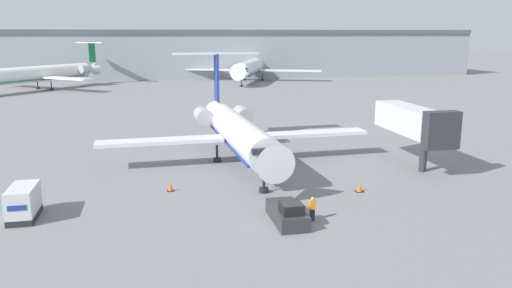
{
  "coord_description": "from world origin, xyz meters",
  "views": [
    {
      "loc": [
        -8.9,
        -31.07,
        12.87
      ],
      "look_at": [
        0.0,
        11.29,
        3.28
      ],
      "focal_mm": 35.0,
      "sensor_mm": 36.0,
      "label": 1
    }
  ],
  "objects_px": {
    "worker_near_tug": "(312,208)",
    "airplane_parked_far_right": "(39,74)",
    "luggage_cart": "(23,203)",
    "airplane_parked_far_left": "(253,67)",
    "airplane_main": "(237,130)",
    "traffic_cone_left": "(170,187)",
    "pushback_tug": "(287,213)",
    "traffic_cone_right": "(359,187)",
    "jet_bridge": "(414,122)"
  },
  "relations": [
    {
      "from": "worker_near_tug",
      "to": "airplane_parked_far_right",
      "type": "height_order",
      "value": "airplane_parked_far_right"
    },
    {
      "from": "luggage_cart",
      "to": "airplane_parked_far_left",
      "type": "distance_m",
      "value": 107.22
    },
    {
      "from": "airplane_main",
      "to": "worker_near_tug",
      "type": "relative_size",
      "value": 16.12
    },
    {
      "from": "worker_near_tug",
      "to": "airplane_parked_far_left",
      "type": "relative_size",
      "value": 0.04
    },
    {
      "from": "worker_near_tug",
      "to": "airplane_parked_far_left",
      "type": "distance_m",
      "value": 106.61
    },
    {
      "from": "traffic_cone_left",
      "to": "airplane_parked_far_right",
      "type": "relative_size",
      "value": 0.02
    },
    {
      "from": "worker_near_tug",
      "to": "airplane_parked_far_left",
      "type": "bearing_deg",
      "value": 80.78
    },
    {
      "from": "luggage_cart",
      "to": "airplane_parked_far_left",
      "type": "xyz_separation_m",
      "value": [
        37.0,
        100.6,
        2.65
      ]
    },
    {
      "from": "pushback_tug",
      "to": "traffic_cone_right",
      "type": "relative_size",
      "value": 6.23
    },
    {
      "from": "traffic_cone_right",
      "to": "jet_bridge",
      "type": "bearing_deg",
      "value": 38.71
    },
    {
      "from": "traffic_cone_right",
      "to": "jet_bridge",
      "type": "distance_m",
      "value": 11.54
    },
    {
      "from": "traffic_cone_right",
      "to": "airplane_parked_far_right",
      "type": "height_order",
      "value": "airplane_parked_far_right"
    },
    {
      "from": "airplane_parked_far_right",
      "to": "jet_bridge",
      "type": "relative_size",
      "value": 2.82
    },
    {
      "from": "luggage_cart",
      "to": "worker_near_tug",
      "type": "bearing_deg",
      "value": -12.99
    },
    {
      "from": "airplane_parked_far_left",
      "to": "airplane_parked_far_right",
      "type": "relative_size",
      "value": 1.21
    },
    {
      "from": "airplane_parked_far_left",
      "to": "luggage_cart",
      "type": "bearing_deg",
      "value": -110.19
    },
    {
      "from": "worker_near_tug",
      "to": "airplane_main",
      "type": "bearing_deg",
      "value": 97.86
    },
    {
      "from": "airplane_main",
      "to": "pushback_tug",
      "type": "xyz_separation_m",
      "value": [
        0.59,
        -17.2,
        -2.71
      ]
    },
    {
      "from": "airplane_main",
      "to": "airplane_parked_far_right",
      "type": "height_order",
      "value": "airplane_parked_far_right"
    },
    {
      "from": "luggage_cart",
      "to": "traffic_cone_left",
      "type": "bearing_deg",
      "value": 22.23
    },
    {
      "from": "jet_bridge",
      "to": "pushback_tug",
      "type": "bearing_deg",
      "value": -143.04
    },
    {
      "from": "airplane_main",
      "to": "traffic_cone_right",
      "type": "height_order",
      "value": "airplane_main"
    },
    {
      "from": "jet_bridge",
      "to": "traffic_cone_left",
      "type": "bearing_deg",
      "value": -171.98
    },
    {
      "from": "worker_near_tug",
      "to": "traffic_cone_right",
      "type": "distance_m",
      "value": 8.07
    },
    {
      "from": "airplane_main",
      "to": "jet_bridge",
      "type": "height_order",
      "value": "airplane_main"
    },
    {
      "from": "luggage_cart",
      "to": "jet_bridge",
      "type": "xyz_separation_m",
      "value": [
        34.27,
        7.62,
        3.27
      ]
    },
    {
      "from": "jet_bridge",
      "to": "airplane_parked_far_right",
      "type": "bearing_deg",
      "value": 122.07
    },
    {
      "from": "luggage_cart",
      "to": "traffic_cone_left",
      "type": "relative_size",
      "value": 4.66
    },
    {
      "from": "airplane_parked_far_right",
      "to": "airplane_parked_far_left",
      "type": "bearing_deg",
      "value": 13.4
    },
    {
      "from": "worker_near_tug",
      "to": "jet_bridge",
      "type": "distance_m",
      "value": 19.17
    },
    {
      "from": "worker_near_tug",
      "to": "traffic_cone_right",
      "type": "bearing_deg",
      "value": 42.75
    },
    {
      "from": "airplane_main",
      "to": "airplane_parked_far_right",
      "type": "xyz_separation_m",
      "value": [
        -33.61,
        75.27,
        0.48
      ]
    },
    {
      "from": "worker_near_tug",
      "to": "pushback_tug",
      "type": "bearing_deg",
      "value": 177.6
    },
    {
      "from": "traffic_cone_left",
      "to": "traffic_cone_right",
      "type": "bearing_deg",
      "value": -12.41
    },
    {
      "from": "traffic_cone_left",
      "to": "worker_near_tug",
      "type": "bearing_deg",
      "value": -42.99
    },
    {
      "from": "traffic_cone_right",
      "to": "luggage_cart",
      "type": "bearing_deg",
      "value": -178.07
    },
    {
      "from": "airplane_parked_far_right",
      "to": "traffic_cone_left",
      "type": "bearing_deg",
      "value": -72.43
    },
    {
      "from": "airplane_main",
      "to": "traffic_cone_left",
      "type": "height_order",
      "value": "airplane_main"
    },
    {
      "from": "pushback_tug",
      "to": "worker_near_tug",
      "type": "xyz_separation_m",
      "value": [
        1.8,
        -0.08,
        0.27
      ]
    },
    {
      "from": "airplane_parked_far_right",
      "to": "airplane_main",
      "type": "bearing_deg",
      "value": -65.94
    },
    {
      "from": "traffic_cone_left",
      "to": "airplane_main",
      "type": "bearing_deg",
      "value": 49.8
    },
    {
      "from": "airplane_parked_far_left",
      "to": "pushback_tug",
      "type": "bearing_deg",
      "value": -100.18
    },
    {
      "from": "airplane_parked_far_right",
      "to": "jet_bridge",
      "type": "xyz_separation_m",
      "value": [
        50.33,
        -80.33,
        0.62
      ]
    },
    {
      "from": "airplane_main",
      "to": "jet_bridge",
      "type": "bearing_deg",
      "value": -16.84
    },
    {
      "from": "traffic_cone_right",
      "to": "airplane_main",
      "type": "bearing_deg",
      "value": 125.1
    },
    {
      "from": "airplane_parked_far_left",
      "to": "jet_bridge",
      "type": "bearing_deg",
      "value": -91.69
    },
    {
      "from": "pushback_tug",
      "to": "airplane_parked_far_right",
      "type": "distance_m",
      "value": 98.65
    },
    {
      "from": "traffic_cone_left",
      "to": "airplane_parked_far_right",
      "type": "bearing_deg",
      "value": 107.57
    },
    {
      "from": "worker_near_tug",
      "to": "traffic_cone_right",
      "type": "relative_size",
      "value": 2.28
    },
    {
      "from": "worker_near_tug",
      "to": "airplane_parked_far_right",
      "type": "distance_m",
      "value": 99.35
    }
  ]
}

